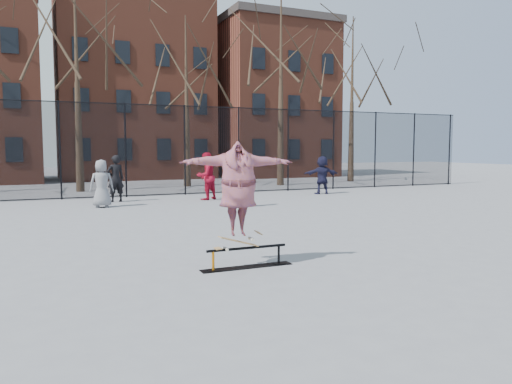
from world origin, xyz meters
name	(u,v)px	position (x,y,z in m)	size (l,w,h in m)	color
ground	(304,252)	(0.00, 0.00, 0.00)	(100.00, 100.00, 0.00)	slate
skate_rail	(247,259)	(-1.57, -0.73, 0.15)	(1.69, 0.26, 0.37)	black
skateboard	(238,245)	(-1.73, -0.73, 0.42)	(0.78, 0.18, 0.09)	olive
skater	(238,196)	(-1.73, -0.73, 1.28)	(2.01, 0.55, 1.64)	#683C96
bystander_black	(116,179)	(-2.10, 11.20, 0.91)	(0.67, 0.44, 1.82)	black
bystander_red	(206,176)	(1.37, 10.54, 0.96)	(0.93, 0.72, 1.91)	maroon
bystander_white	(243,184)	(1.81, 7.62, 0.82)	(0.97, 0.40, 1.65)	silver
bystander_navy	(322,175)	(7.03, 10.85, 0.87)	(1.62, 0.51, 1.74)	#1A1A34
bystander_extra	(102,184)	(-2.81, 9.54, 0.85)	(0.83, 0.54, 1.70)	slate
fence	(158,149)	(-0.01, 13.00, 2.05)	(34.03, 0.07, 4.00)	black
tree_row	(133,43)	(-0.25, 17.15, 7.36)	(33.66, 7.46, 10.67)	black
rowhouses	(124,89)	(0.72, 26.00, 6.06)	(29.00, 7.00, 13.00)	brown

